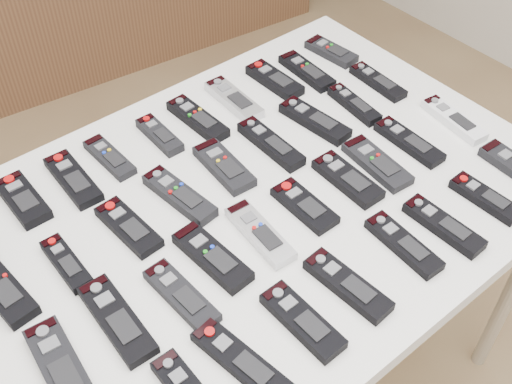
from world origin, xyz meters
TOP-DOWN VIEW (x-y plane):
  - table at (0.06, 0.03)m, footprint 1.25×0.88m
  - remote_1 at (-0.33, 0.33)m, footprint 0.06×0.15m
  - remote_2 at (-0.22, 0.32)m, footprint 0.06×0.18m
  - remote_3 at (-0.12, 0.33)m, footprint 0.05×0.15m
  - remote_4 at (0.01, 0.32)m, footprint 0.05×0.14m
  - remote_5 at (0.11, 0.32)m, footprint 0.06×0.18m
  - remote_6 at (0.22, 0.32)m, footprint 0.06×0.18m
  - remote_7 at (0.35, 0.32)m, footprint 0.06×0.17m
  - remote_8 at (0.44, 0.30)m, footprint 0.06×0.18m
  - remote_9 at (0.55, 0.32)m, footprint 0.07×0.15m
  - remote_10 at (-0.46, 0.15)m, footprint 0.07×0.19m
  - remote_11 at (-0.34, 0.12)m, footprint 0.04×0.14m
  - remote_12 at (-0.20, 0.13)m, footprint 0.07×0.17m
  - remote_13 at (-0.07, 0.13)m, footprint 0.07×0.19m
  - remote_14 at (0.06, 0.15)m, footprint 0.07×0.17m
  - remote_15 at (0.18, 0.14)m, footprint 0.05×0.19m
  - remote_16 at (0.32, 0.13)m, footprint 0.07×0.19m
  - remote_17 at (0.44, 0.12)m, footprint 0.06×0.16m
  - remote_18 at (0.55, 0.15)m, footprint 0.05×0.17m
  - remote_19 at (-0.45, -0.07)m, footprint 0.08×0.19m
  - remote_20 at (-0.33, -0.05)m, footprint 0.07×0.20m
  - remote_21 at (-0.21, -0.08)m, footprint 0.06×0.17m
  - remote_22 at (-0.11, -0.04)m, footprint 0.07×0.18m
  - remote_23 at (-0.00, -0.05)m, footprint 0.06×0.18m
  - remote_24 at (0.11, -0.05)m, footprint 0.06×0.15m
  - remote_25 at (0.24, -0.05)m, footprint 0.06×0.17m
  - remote_26 at (0.32, -0.06)m, footprint 0.07×0.18m
  - remote_27 at (0.43, -0.06)m, footprint 0.05×0.18m
  - remote_28 at (0.58, -0.07)m, footprint 0.07×0.18m
  - remote_31 at (-0.21, -0.25)m, footprint 0.08×0.20m
  - remote_32 at (-0.08, -0.26)m, footprint 0.06×0.17m
  - remote_33 at (0.04, -0.25)m, footprint 0.06×0.18m
  - remote_34 at (0.19, -0.25)m, footprint 0.06×0.17m
  - remote_35 at (0.29, -0.27)m, footprint 0.05×0.18m
  - remote_36 at (0.42, -0.28)m, footprint 0.05×0.16m

SIDE VIEW (x-z plane):
  - table at x=0.06m, z-range 0.33..1.11m
  - remote_3 at x=-0.12m, z-range 0.78..0.80m
  - remote_18 at x=0.55m, z-range 0.78..0.80m
  - remote_24 at x=0.11m, z-range 0.78..0.80m
  - remote_9 at x=0.55m, z-range 0.78..0.80m
  - remote_2 at x=-0.22m, z-range 0.78..0.80m
  - remote_8 at x=0.44m, z-range 0.78..0.80m
  - remote_12 at x=-0.20m, z-range 0.78..0.80m
  - remote_27 at x=0.43m, z-range 0.78..0.80m
  - remote_21 at x=-0.21m, z-range 0.78..0.80m
  - remote_23 at x=0.00m, z-range 0.78..0.80m
  - remote_26 at x=0.32m, z-range 0.78..0.80m
  - remote_31 at x=-0.21m, z-range 0.78..0.80m
  - remote_28 at x=0.58m, z-range 0.78..0.80m
  - remote_17 at x=0.44m, z-range 0.78..0.80m
  - remote_4 at x=0.01m, z-range 0.78..0.80m
  - remote_34 at x=0.19m, z-range 0.78..0.80m
  - remote_11 at x=-0.34m, z-range 0.78..0.80m
  - remote_20 at x=-0.33m, z-range 0.78..0.80m
  - remote_36 at x=0.42m, z-range 0.78..0.80m
  - remote_14 at x=0.06m, z-range 0.78..0.80m
  - remote_25 at x=0.24m, z-range 0.78..0.80m
  - remote_5 at x=0.11m, z-range 0.78..0.80m
  - remote_1 at x=-0.33m, z-range 0.78..0.80m
  - remote_7 at x=0.35m, z-range 0.78..0.80m
  - remote_6 at x=0.22m, z-range 0.78..0.80m
  - remote_35 at x=0.29m, z-range 0.78..0.80m
  - remote_33 at x=0.04m, z-range 0.78..0.80m
  - remote_10 at x=-0.46m, z-range 0.78..0.80m
  - remote_16 at x=0.32m, z-range 0.78..0.80m
  - remote_32 at x=-0.08m, z-range 0.78..0.80m
  - remote_22 at x=-0.11m, z-range 0.78..0.80m
  - remote_13 at x=-0.07m, z-range 0.78..0.80m
  - remote_15 at x=0.18m, z-range 0.78..0.80m
  - remote_19 at x=-0.45m, z-range 0.78..0.80m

